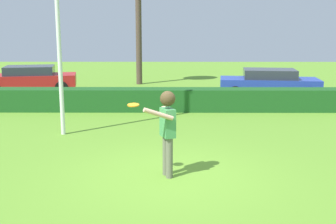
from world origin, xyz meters
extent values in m
plane|color=#60942C|center=(0.00, 0.00, 0.00)|extent=(60.00, 60.00, 0.00)
cylinder|color=#666755|center=(-0.02, -0.08, 0.42)|extent=(0.14, 0.14, 0.84)
cylinder|color=#666755|center=(-0.09, 0.10, 0.42)|extent=(0.14, 0.14, 0.84)
cube|color=#449152|center=(-0.05, 0.01, 1.13)|extent=(0.34, 0.43, 0.58)
cylinder|color=tan|center=(-0.23, -0.31, 1.37)|extent=(0.61, 0.30, 0.30)
cylinder|color=tan|center=(-0.14, 0.23, 1.11)|extent=(0.09, 0.09, 0.62)
sphere|color=tan|center=(-0.05, 0.01, 1.59)|extent=(0.22, 0.22, 0.22)
sphere|color=#46371F|center=(-0.05, 0.01, 1.62)|extent=(0.31, 0.31, 0.31)
cylinder|color=orange|center=(-0.74, 0.00, 1.49)|extent=(0.24, 0.24, 0.05)
cylinder|color=silver|center=(-3.07, 3.50, 3.44)|extent=(0.12, 0.12, 6.88)
cube|color=#1B511D|center=(0.00, 7.09, 0.41)|extent=(24.55, 0.90, 0.81)
cube|color=#B21E1E|center=(-6.61, 11.54, 0.57)|extent=(4.44, 2.46, 0.55)
cube|color=#2D333D|center=(-6.61, 11.54, 1.05)|extent=(2.45, 1.95, 0.40)
cylinder|color=black|center=(-5.32, 12.65, 0.30)|extent=(0.61, 0.21, 0.60)
cylinder|color=black|center=(-5.00, 10.98, 0.30)|extent=(0.61, 0.21, 0.60)
cylinder|color=black|center=(-8.21, 12.09, 0.30)|extent=(0.61, 0.21, 0.60)
cube|color=#263FA5|center=(4.30, 10.02, 0.57)|extent=(4.37, 2.19, 0.55)
cube|color=#2D333D|center=(4.30, 10.02, 1.05)|extent=(2.37, 1.82, 0.40)
cylinder|color=black|center=(5.86, 10.69, 0.30)|extent=(0.61, 0.17, 0.60)
cylinder|color=black|center=(5.66, 9.00, 0.30)|extent=(0.61, 0.17, 0.60)
cylinder|color=black|center=(2.94, 11.04, 0.30)|extent=(0.61, 0.17, 0.60)
cylinder|color=black|center=(2.74, 9.35, 0.30)|extent=(0.61, 0.17, 0.60)
cylinder|color=#4F3C32|center=(-1.68, 14.59, 2.42)|extent=(0.32, 0.32, 4.84)
camera|label=1|loc=(0.00, -8.30, 3.00)|focal=45.31mm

